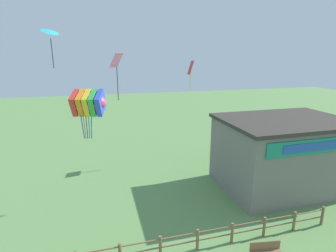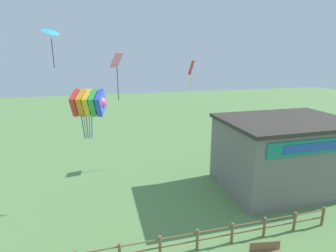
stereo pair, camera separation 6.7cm
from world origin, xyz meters
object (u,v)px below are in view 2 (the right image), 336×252
(kite_pink_diamond, at_px, (117,67))
(kite_rainbow_parafoil, at_px, (89,103))
(kite_red_diamond, at_px, (191,70))
(kite_cyan_delta, at_px, (51,32))
(park_bench_near_fence, at_px, (266,251))
(seaside_building, at_px, (283,153))

(kite_pink_diamond, bearing_deg, kite_rainbow_parafoil, 127.17)
(kite_pink_diamond, height_order, kite_red_diamond, kite_pink_diamond)
(kite_rainbow_parafoil, distance_m, kite_red_diamond, 9.90)
(kite_red_diamond, xyz_separation_m, kite_cyan_delta, (-10.15, -3.77, 2.44))
(kite_red_diamond, bearing_deg, park_bench_near_fence, -93.86)
(kite_rainbow_parafoil, bearing_deg, park_bench_near_fence, -45.65)
(park_bench_near_fence, bearing_deg, kite_red_diamond, 86.14)
(kite_red_diamond, relative_size, kite_cyan_delta, 1.02)
(kite_rainbow_parafoil, relative_size, kite_pink_diamond, 1.22)
(park_bench_near_fence, distance_m, kite_red_diamond, 14.80)
(seaside_building, height_order, kite_cyan_delta, kite_cyan_delta)
(park_bench_near_fence, height_order, kite_red_diamond, kite_red_diamond)
(park_bench_near_fence, bearing_deg, seaside_building, 48.42)
(kite_pink_diamond, xyz_separation_m, kite_red_diamond, (6.67, 7.32, -0.55))
(park_bench_near_fence, relative_size, kite_rainbow_parafoil, 0.50)
(seaside_building, relative_size, park_bench_near_fence, 5.81)
(kite_rainbow_parafoil, height_order, kite_cyan_delta, kite_cyan_delta)
(kite_red_diamond, bearing_deg, seaside_building, -56.73)
(kite_pink_diamond, bearing_deg, park_bench_near_fence, -43.25)
(seaside_building, bearing_deg, kite_red_diamond, 123.27)
(seaside_building, relative_size, kite_pink_diamond, 3.52)
(kite_rainbow_parafoil, xyz_separation_m, kite_pink_diamond, (1.61, -2.12, 2.13))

